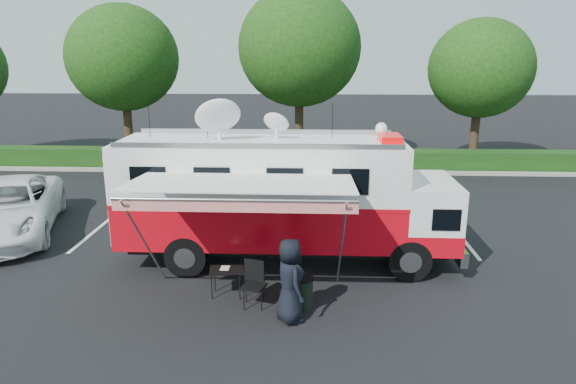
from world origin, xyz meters
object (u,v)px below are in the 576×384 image
Objects in this scene: folding_table at (227,271)px; white_suv at (9,234)px; command_truck at (284,197)px; trash_bin at (303,292)px.

white_suv is at bearing 152.90° from folding_table.
command_truck is 10.24× the size of folding_table.
command_truck is at bearing 59.77° from folding_table.
command_truck is at bearing -30.29° from white_suv.
trash_bin is at bearing -15.59° from folding_table.
white_suv is 7.04× the size of folding_table.
trash_bin is (9.67, -4.51, 0.38)m from white_suv.
white_suv is 10.67m from trash_bin.
trash_bin reaches higher than folding_table.
white_suv is 8.80m from folding_table.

